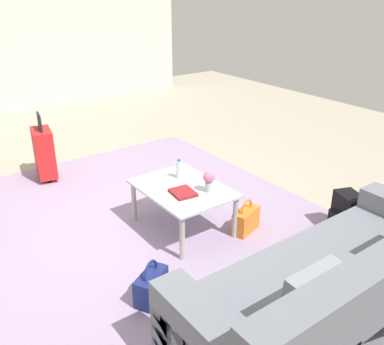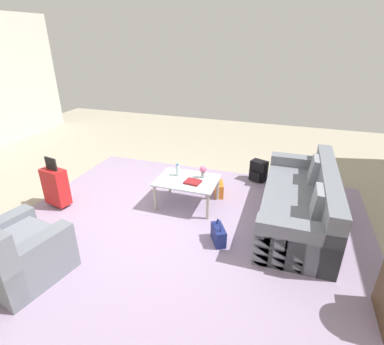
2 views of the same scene
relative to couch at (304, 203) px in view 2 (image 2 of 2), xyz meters
name	(u,v)px [view 2 (image 2 of 2)]	position (x,y,z in m)	size (l,w,h in m)	color
ground_plane	(153,216)	(2.20, 0.60, -0.29)	(12.00, 12.00, 0.00)	#A89E89
area_rug	(184,230)	(1.60, 0.80, -0.29)	(5.20, 4.40, 0.01)	#9984A3
couch	(304,203)	(0.00, 0.00, 0.00)	(0.97, 2.42, 0.84)	slate
armchair	(14,256)	(3.11, 2.27, 0.00)	(1.06, 1.02, 0.87)	slate
coffee_table	(187,183)	(1.80, 0.10, 0.11)	(0.97, 0.73, 0.46)	silver
water_bottle	(178,170)	(2.00, 0.00, 0.26)	(0.06, 0.06, 0.20)	silver
coffee_table_book	(193,182)	(1.68, 0.18, 0.18)	(0.24, 0.20, 0.03)	maroon
flower_vase	(203,171)	(1.58, -0.05, 0.29)	(0.11, 0.11, 0.21)	#B2B7BC
suitcase_red	(56,186)	(3.80, 0.80, 0.06)	(0.44, 0.29, 0.85)	red
handbag_navy	(218,234)	(1.07, 0.92, -0.17)	(0.28, 0.35, 0.36)	navy
handbag_orange	(219,189)	(1.37, -0.37, -0.17)	(0.23, 0.35, 0.36)	orange
backpack_black	(258,171)	(0.80, -1.19, -0.10)	(0.35, 0.33, 0.40)	black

